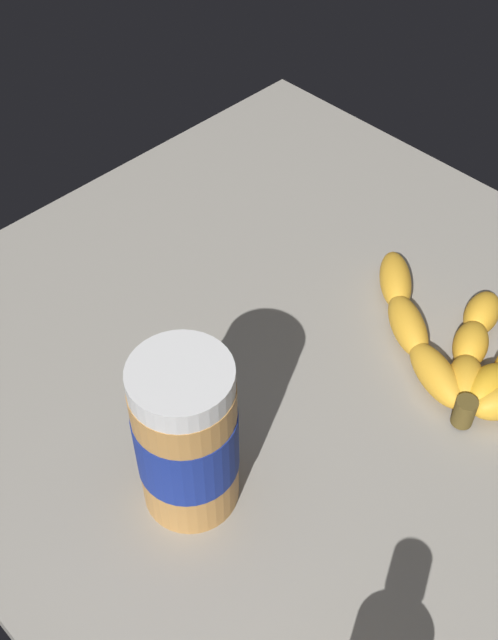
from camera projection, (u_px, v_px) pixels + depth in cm
name	position (u px, v px, depth cm)	size (l,w,h in cm)	color
ground_plane	(308.00, 371.00, 78.64)	(76.08, 71.88, 3.85)	gray
banana_bunch	(491.00, 353.00, 75.43)	(26.29, 20.62, 3.68)	gold
peanut_butter_jar	(186.00, 438.00, 61.30)	(8.25, 8.25, 16.35)	#BF8442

